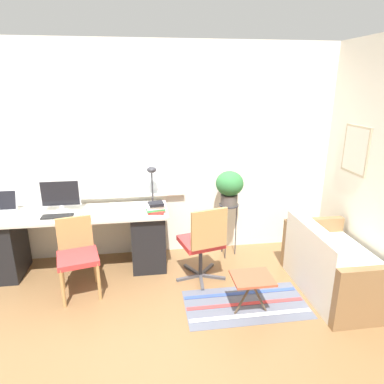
{
  "coord_description": "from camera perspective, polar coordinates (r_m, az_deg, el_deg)",
  "views": [
    {
      "loc": [
        -0.01,
        -3.6,
        2.21
      ],
      "look_at": [
        0.54,
        0.15,
        0.99
      ],
      "focal_mm": 32.0,
      "sensor_mm": 36.0,
      "label": 1
    }
  ],
  "objects": [
    {
      "name": "desk",
      "position": [
        4.39,
        -18.51,
        -7.51
      ],
      "size": [
        2.17,
        0.62,
        0.75
      ],
      "color": "beige",
      "rests_on": "ground_plane"
    },
    {
      "name": "wall_back_with_window",
      "position": [
        4.38,
        -8.3,
        6.34
      ],
      "size": [
        9.0,
        0.12,
        2.7
      ],
      "color": "white",
      "rests_on": "ground_plane"
    },
    {
      "name": "book_stack",
      "position": [
        4.03,
        -6.02,
        -2.62
      ],
      "size": [
        0.24,
        0.18,
        0.13
      ],
      "color": "red",
      "rests_on": "desk"
    },
    {
      "name": "monitor",
      "position": [
        4.3,
        -21.07,
        -0.45
      ],
      "size": [
        0.45,
        0.14,
        0.38
      ],
      "color": "silver",
      "rests_on": "desk"
    },
    {
      "name": "mouse",
      "position": [
        4.12,
        -17.91,
        -3.61
      ],
      "size": [
        0.04,
        0.07,
        0.04
      ],
      "color": "slate",
      "rests_on": "desk"
    },
    {
      "name": "laptop",
      "position": [
        4.54,
        -29.29,
        -2.61
      ],
      "size": [
        0.32,
        0.33,
        0.26
      ],
      "color": "#B7B7BC",
      "rests_on": "desk"
    },
    {
      "name": "potted_plant",
      "position": [
        4.33,
        6.28,
        1.05
      ],
      "size": [
        0.35,
        0.35,
        0.44
      ],
      "color": "#514C47",
      "rests_on": "plant_stand"
    },
    {
      "name": "floor_rug_striped",
      "position": [
        3.8,
        8.93,
        -17.96
      ],
      "size": [
        1.27,
        0.66,
        0.01
      ],
      "color": "#565B6B",
      "rests_on": "ground_plane"
    },
    {
      "name": "plant_stand",
      "position": [
        4.44,
        6.13,
        -3.27
      ],
      "size": [
        0.25,
        0.25,
        0.72
      ],
      "color": "#333338",
      "rests_on": "ground_plane"
    },
    {
      "name": "couch_loveseat",
      "position": [
        4.13,
        22.61,
        -11.61
      ],
      "size": [
        0.75,
        1.26,
        0.77
      ],
      "rotation": [
        0.0,
        0.0,
        1.57
      ],
      "color": "white",
      "rests_on": "ground_plane"
    },
    {
      "name": "desk_lamp",
      "position": [
        4.24,
        -6.69,
        2.23
      ],
      "size": [
        0.16,
        0.16,
        0.48
      ],
      "color": "#2D2D33",
      "rests_on": "desk"
    },
    {
      "name": "ground_plane",
      "position": [
        4.23,
        -7.16,
        -13.9
      ],
      "size": [
        14.0,
        14.0,
        0.0
      ],
      "primitive_type": "plane",
      "color": "brown"
    },
    {
      "name": "office_chair_swivel",
      "position": [
        3.92,
        1.89,
        -8.21
      ],
      "size": [
        0.58,
        0.57,
        0.93
      ],
      "rotation": [
        0.0,
        0.0,
        3.38
      ],
      "color": "#47474C",
      "rests_on": "ground_plane"
    },
    {
      "name": "wall_right_with_picture",
      "position": [
        4.47,
        26.16,
        4.88
      ],
      "size": [
        0.08,
        9.0,
        2.7
      ],
      "color": "white",
      "rests_on": "ground_plane"
    },
    {
      "name": "folding_stool",
      "position": [
        3.5,
        10.01,
        -14.32
      ],
      "size": [
        0.39,
        0.33,
        0.41
      ],
      "color": "#B24C33",
      "rests_on": "ground_plane"
    },
    {
      "name": "desk_chair_wooden",
      "position": [
        3.92,
        -18.59,
        -9.69
      ],
      "size": [
        0.49,
        0.5,
        0.83
      ],
      "rotation": [
        0.0,
        0.0,
        0.23
      ],
      "color": "#B2844C",
      "rests_on": "ground_plane"
    },
    {
      "name": "keyboard",
      "position": [
        4.19,
        -21.52,
        -3.79
      ],
      "size": [
        0.35,
        0.14,
        0.02
      ],
      "color": "black",
      "rests_on": "desk"
    }
  ]
}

